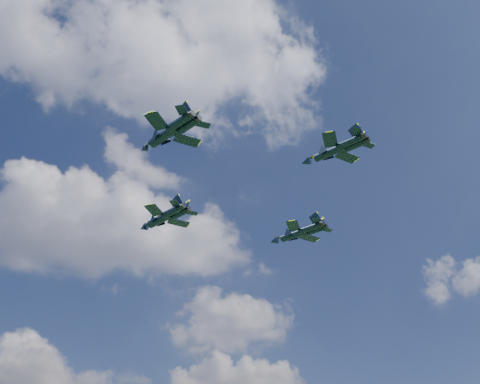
% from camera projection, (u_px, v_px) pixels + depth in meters
% --- Properties ---
extents(jet_lead, '(13.36, 14.77, 3.84)m').
position_uv_depth(jet_lead, '(159.00, 220.00, 118.98)').
color(jet_lead, black).
extents(jet_left, '(12.90, 14.74, 3.78)m').
position_uv_depth(jet_left, '(163.00, 137.00, 95.96)').
color(jet_left, black).
extents(jet_right, '(13.59, 13.80, 3.73)m').
position_uv_depth(jet_right, '(292.00, 235.00, 122.90)').
color(jet_right, black).
extents(jet_slot, '(12.43, 12.70, 3.42)m').
position_uv_depth(jet_slot, '(328.00, 153.00, 97.77)').
color(jet_slot, black).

